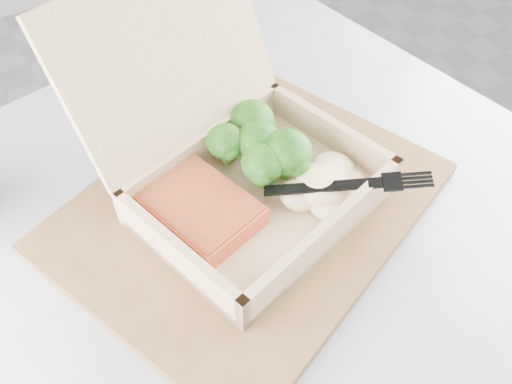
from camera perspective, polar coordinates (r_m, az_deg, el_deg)
cafe_table at (r=0.78m, az=0.33°, el=-10.40°), size 0.83×0.83×0.70m
serving_tray at (r=0.62m, az=-0.84°, el=-1.55°), size 0.47×0.43×0.02m
takeout_container at (r=0.60m, az=-2.63°, el=4.24°), size 0.30×0.32×0.21m
salmon_fillet at (r=0.58m, az=-5.48°, el=-1.80°), size 0.11×0.13×0.02m
broccoli_pile at (r=0.63m, az=0.25°, el=4.51°), size 0.12×0.12×0.04m
mashed_potatoes at (r=0.60m, az=6.73°, el=0.72°), size 0.10×0.08×0.03m
plastic_fork at (r=0.58m, az=4.51°, el=0.57°), size 0.16×0.11×0.02m
receipt at (r=0.76m, az=-10.97°, el=7.87°), size 0.08×0.13×0.00m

